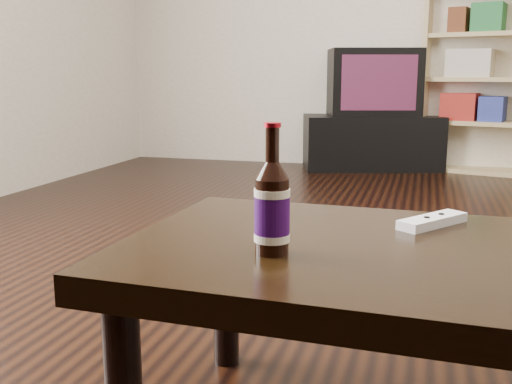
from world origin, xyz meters
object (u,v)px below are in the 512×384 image
(tv_stand, at_px, (371,142))
(coffee_table, at_px, (420,279))
(tv, at_px, (374,82))
(bookshelf, at_px, (477,75))
(beer_bottle, at_px, (272,208))
(remote, at_px, (432,221))

(tv_stand, xyz_separation_m, coffee_table, (0.42, -3.73, 0.16))
(tv, distance_m, bookshelf, 0.77)
(beer_bottle, bearing_deg, tv_stand, 92.35)
(tv_stand, distance_m, bookshelf, 0.93)
(tv, height_order, beer_bottle, tv)
(tv, xyz_separation_m, bookshelf, (0.77, 0.07, 0.05))
(tv_stand, bearing_deg, coffee_table, -99.56)
(tv, height_order, coffee_table, tv)
(bookshelf, distance_m, beer_bottle, 3.96)
(tv, bearing_deg, coffee_table, -99.56)
(coffee_table, bearing_deg, remote, 84.41)
(tv_stand, height_order, beer_bottle, beer_bottle)
(bookshelf, bearing_deg, beer_bottle, -84.23)
(tv_stand, xyz_separation_m, remote, (0.44, -3.54, 0.22))
(bookshelf, height_order, coffee_table, bookshelf)
(remote, bearing_deg, tv_stand, 133.59)
(remote, bearing_deg, coffee_table, -59.09)
(tv_stand, xyz_separation_m, beer_bottle, (0.16, -3.83, 0.30))
(tv, relative_size, beer_bottle, 3.28)
(beer_bottle, bearing_deg, tv, 92.34)
(tv, bearing_deg, remote, -98.91)
(beer_bottle, bearing_deg, bookshelf, 81.11)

